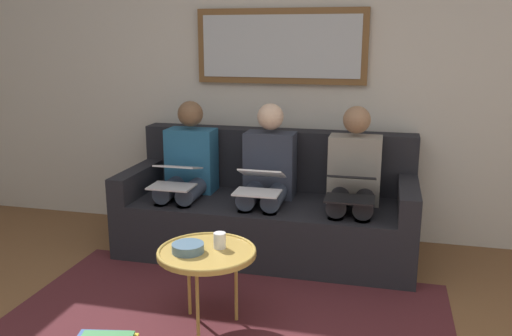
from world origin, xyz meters
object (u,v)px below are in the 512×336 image
object	(u,v)px
cup	(220,240)
person_middle	(267,175)
laptop_silver	(175,175)
laptop_white	(260,182)
couch	(269,210)
laptop_black	(351,187)
framed_mirror	(281,46)
bowl	(188,248)
person_left	(353,181)
person_right	(187,170)
coffee_table	(207,253)

from	to	relation	value
cup	person_middle	bearing A→B (deg)	-91.45
laptop_silver	laptop_white	bearing A→B (deg)	-179.42
couch	laptop_black	bearing A→B (deg)	154.28
framed_mirror	laptop_white	bearing A→B (deg)	90.00
bowl	laptop_white	bearing A→B (deg)	-100.72
person_middle	laptop_silver	distance (m)	0.69
bowl	person_left	world-z (taller)	person_left
person_right	laptop_silver	xyz separation A→B (m)	(0.00, 0.24, 0.02)
coffee_table	person_right	xyz separation A→B (m)	(0.55, -1.15, 0.17)
couch	coffee_table	size ratio (longest dim) A/B	3.94
person_left	person_middle	distance (m)	0.64
coffee_table	laptop_white	size ratio (longest dim) A/B	1.59
couch	coffee_table	xyz separation A→B (m)	(0.09, 1.22, 0.13)
couch	person_right	xyz separation A→B (m)	(0.64, 0.07, 0.30)
laptop_black	laptop_silver	xyz separation A→B (m)	(1.28, 0.00, 0.00)
cup	bowl	xyz separation A→B (m)	(0.15, 0.10, -0.02)
coffee_table	laptop_black	distance (m)	1.18
laptop_silver	cup	bearing A→B (deg)	125.90
person_right	framed_mirror	bearing A→B (deg)	-144.47
framed_mirror	couch	bearing A→B (deg)	90.00
cup	person_middle	size ratio (longest dim) A/B	0.08
couch	coffee_table	world-z (taller)	couch
coffee_table	laptop_silver	xyz separation A→B (m)	(0.55, -0.91, 0.19)
person_middle	person_right	world-z (taller)	same
laptop_silver	couch	bearing A→B (deg)	-154.00
couch	bowl	size ratio (longest dim) A/B	12.28
couch	framed_mirror	bearing A→B (deg)	-90.00
framed_mirror	cup	world-z (taller)	framed_mirror
couch	bowl	bearing A→B (deg)	81.84
person_right	laptop_silver	distance (m)	0.24
couch	laptop_silver	size ratio (longest dim) A/B	6.16
laptop_silver	person_left	bearing A→B (deg)	-169.23
framed_mirror	laptop_white	distance (m)	1.16
person_left	person_middle	bearing A→B (deg)	0.00
bowl	cup	bearing A→B (deg)	-146.55
couch	laptop_silver	distance (m)	0.78
laptop_white	laptop_silver	size ratio (longest dim) A/B	0.99
cup	coffee_table	bearing A→B (deg)	45.78
laptop_black	laptop_silver	bearing A→B (deg)	0.18
laptop_white	person_right	size ratio (longest dim) A/B	0.31
couch	coffee_table	bearing A→B (deg)	85.99
framed_mirror	bowl	bearing A→B (deg)	83.75
cup	person_left	distance (m)	1.28
framed_mirror	laptop_black	bearing A→B (deg)	132.58
cup	person_middle	world-z (taller)	person_middle
framed_mirror	cup	bearing A→B (deg)	88.98
framed_mirror	person_middle	world-z (taller)	framed_mirror
person_left	person_right	xyz separation A→B (m)	(1.28, 0.00, 0.00)
framed_mirror	coffee_table	xyz separation A→B (m)	(0.09, 1.61, -1.11)
laptop_black	person_middle	xyz separation A→B (m)	(0.64, -0.24, -0.02)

